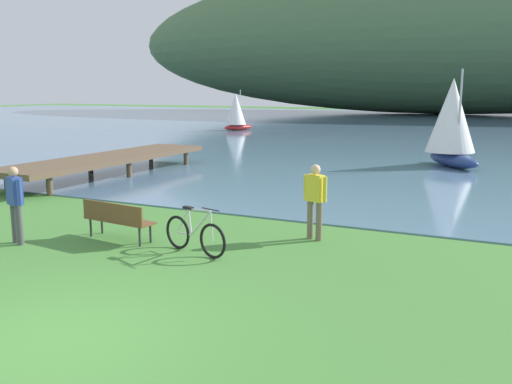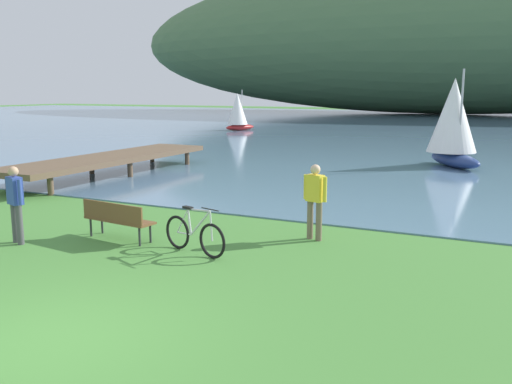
{
  "view_description": "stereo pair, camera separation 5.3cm",
  "coord_description": "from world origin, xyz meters",
  "px_view_note": "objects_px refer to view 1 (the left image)",
  "views": [
    {
      "loc": [
        5.47,
        -5.05,
        3.32
      ],
      "look_at": [
        0.01,
        6.3,
        1.0
      ],
      "focal_mm": 38.86,
      "sensor_mm": 36.0,
      "label": 1
    },
    {
      "loc": [
        5.52,
        -5.02,
        3.32
      ],
      "look_at": [
        0.01,
        6.3,
        1.0
      ],
      "focal_mm": 38.86,
      "sensor_mm": 36.0,
      "label": 2
    }
  ],
  "objects_px": {
    "park_bench_near_camera": "(117,218)",
    "person_at_shoreline": "(315,197)",
    "person_on_the_grass": "(15,200)",
    "sailboat_toward_hillside": "(452,121)",
    "bicycle_leaning_near_bench": "(195,235)",
    "sailboat_nearest_to_shore": "(236,111)"
  },
  "relations": [
    {
      "from": "bicycle_leaning_near_bench",
      "to": "sailboat_toward_hillside",
      "type": "xyz_separation_m",
      "value": [
        3.11,
        16.06,
        1.6
      ]
    },
    {
      "from": "park_bench_near_camera",
      "to": "person_on_the_grass",
      "type": "relative_size",
      "value": 1.08
    },
    {
      "from": "sailboat_toward_hillside",
      "to": "person_at_shoreline",
      "type": "bearing_deg",
      "value": -95.15
    },
    {
      "from": "person_on_the_grass",
      "to": "sailboat_toward_hillside",
      "type": "bearing_deg",
      "value": 67.73
    },
    {
      "from": "park_bench_near_camera",
      "to": "person_on_the_grass",
      "type": "height_order",
      "value": "person_on_the_grass"
    },
    {
      "from": "bicycle_leaning_near_bench",
      "to": "person_on_the_grass",
      "type": "distance_m",
      "value": 4.08
    },
    {
      "from": "park_bench_near_camera",
      "to": "sailboat_toward_hillside",
      "type": "distance_m",
      "value": 16.84
    },
    {
      "from": "park_bench_near_camera",
      "to": "sailboat_nearest_to_shore",
      "type": "bearing_deg",
      "value": 113.2
    },
    {
      "from": "bicycle_leaning_near_bench",
      "to": "sailboat_nearest_to_shore",
      "type": "height_order",
      "value": "sailboat_nearest_to_shore"
    },
    {
      "from": "person_on_the_grass",
      "to": "sailboat_toward_hillside",
      "type": "distance_m",
      "value": 18.51
    },
    {
      "from": "bicycle_leaning_near_bench",
      "to": "person_on_the_grass",
      "type": "relative_size",
      "value": 1.01
    },
    {
      "from": "park_bench_near_camera",
      "to": "sailboat_nearest_to_shore",
      "type": "distance_m",
      "value": 34.02
    },
    {
      "from": "person_at_shoreline",
      "to": "person_on_the_grass",
      "type": "bearing_deg",
      "value": -151.36
    },
    {
      "from": "park_bench_near_camera",
      "to": "sailboat_toward_hillside",
      "type": "relative_size",
      "value": 0.44
    },
    {
      "from": "park_bench_near_camera",
      "to": "person_on_the_grass",
      "type": "xyz_separation_m",
      "value": [
        -1.79,
        -1.16,
        0.46
      ]
    },
    {
      "from": "park_bench_near_camera",
      "to": "person_at_shoreline",
      "type": "xyz_separation_m",
      "value": [
        3.96,
        1.98,
        0.46
      ]
    },
    {
      "from": "person_on_the_grass",
      "to": "park_bench_near_camera",
      "type": "bearing_deg",
      "value": 33.0
    },
    {
      "from": "park_bench_near_camera",
      "to": "person_at_shoreline",
      "type": "bearing_deg",
      "value": 26.55
    },
    {
      "from": "bicycle_leaning_near_bench",
      "to": "person_on_the_grass",
      "type": "bearing_deg",
      "value": -165.01
    },
    {
      "from": "park_bench_near_camera",
      "to": "person_at_shoreline",
      "type": "relative_size",
      "value": 1.08
    },
    {
      "from": "park_bench_near_camera",
      "to": "person_at_shoreline",
      "type": "distance_m",
      "value": 4.45
    },
    {
      "from": "sailboat_nearest_to_shore",
      "to": "park_bench_near_camera",
      "type": "bearing_deg",
      "value": -66.8
    }
  ]
}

